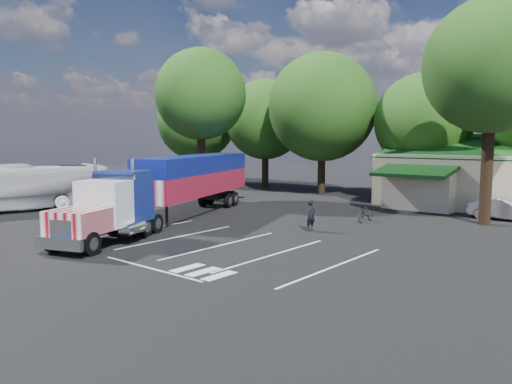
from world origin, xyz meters
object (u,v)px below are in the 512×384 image
Objects in this scene: woman at (311,215)px; silver_sedan at (504,209)px; bicycle at (366,214)px; semi_truck at (177,183)px; tour_bus at (23,187)px.

woman is 0.42× the size of silver_sedan.
silver_sedan reaches higher than bicycle.
silver_sedan is (6.50, 6.28, 0.21)m from bicycle.
bicycle is 9.04m from silver_sedan.
semi_truck is at bearing -144.36° from bicycle.
woman is at bearing -6.47° from semi_truck.
woman reaches higher than silver_sedan.
tour_bus reaches higher than silver_sedan.
semi_truck is at bearing 134.40° from silver_sedan.
semi_truck is 12.52m from tour_bus.
semi_truck reaches higher than woman.
tour_bus is (-20.50, -6.59, 0.79)m from woman.
tour_bus is (-21.50, -11.34, 1.19)m from bicycle.
bicycle is at bearing 41.10° from tour_bus.
bicycle is 0.16× the size of tour_bus.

